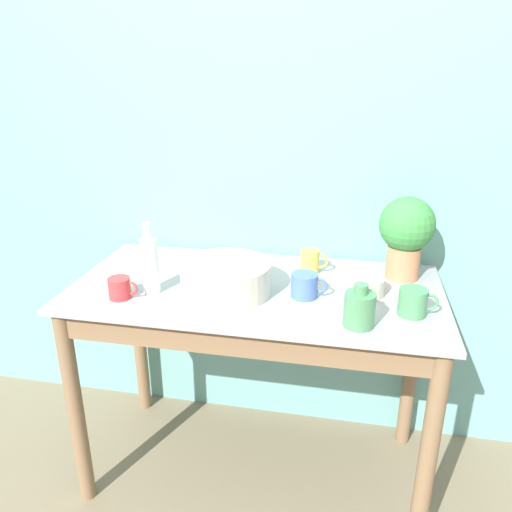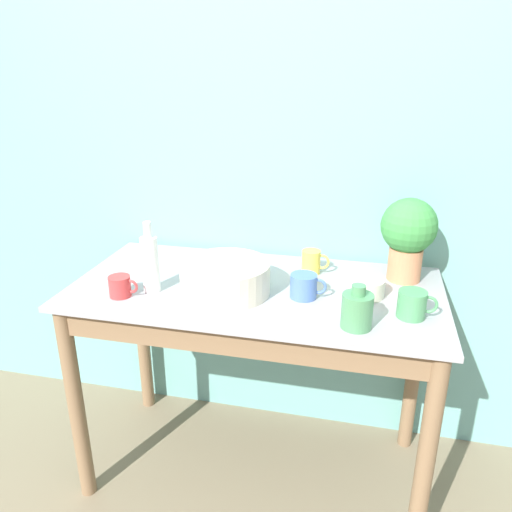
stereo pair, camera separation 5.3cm
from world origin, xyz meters
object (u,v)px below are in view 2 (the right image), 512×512
(mug_yellow, at_px, (312,262))
(mug_green, at_px, (412,304))
(bottle_short, at_px, (357,310))
(mug_red, at_px, (120,286))
(bottle_tall, at_px, (150,263))
(mug_blue, at_px, (304,286))
(potted_plant, at_px, (408,233))
(bowl_wash_large, at_px, (225,278))
(bowl_small_cream, at_px, (366,287))

(mug_yellow, bearing_deg, mug_green, -38.47)
(bottle_short, bearing_deg, mug_red, 177.41)
(bottle_tall, distance_m, mug_yellow, 0.62)
(mug_green, bearing_deg, mug_blue, 169.69)
(potted_plant, height_order, bowl_wash_large, potted_plant)
(bottle_short, bearing_deg, mug_yellow, 115.62)
(potted_plant, bearing_deg, mug_blue, -145.16)
(bowl_small_cream, bearing_deg, bottle_short, -95.30)
(bottle_short, relative_size, mug_blue, 1.12)
(potted_plant, height_order, mug_yellow, potted_plant)
(bottle_tall, distance_m, mug_green, 0.91)
(bottle_tall, bearing_deg, bowl_wash_large, 10.33)
(potted_plant, distance_m, bottle_tall, 0.95)
(bowl_wash_large, relative_size, mug_blue, 2.51)
(bottle_tall, xyz_separation_m, mug_yellow, (0.54, 0.29, -0.06))
(mug_blue, distance_m, bowl_small_cream, 0.22)
(potted_plant, relative_size, mug_green, 2.49)
(mug_yellow, bearing_deg, bottle_short, -64.38)
(bottle_tall, height_order, mug_green, bottle_tall)
(potted_plant, distance_m, bottle_short, 0.46)
(bowl_small_cream, bearing_deg, potted_plant, 52.53)
(bowl_wash_large, relative_size, mug_yellow, 2.95)
(bottle_tall, bearing_deg, mug_blue, 7.48)
(bottle_tall, height_order, bowl_small_cream, bottle_tall)
(bottle_short, distance_m, mug_green, 0.20)
(bottle_short, bearing_deg, mug_blue, 137.25)
(mug_yellow, relative_size, bowl_small_cream, 0.82)
(bowl_wash_large, bearing_deg, mug_red, -162.12)
(bottle_tall, distance_m, bottle_short, 0.74)
(potted_plant, bearing_deg, bottle_tall, -160.63)
(mug_red, bearing_deg, mug_green, 4.11)
(bowl_small_cream, bearing_deg, mug_green, -40.55)
(mug_blue, xyz_separation_m, bowl_small_cream, (0.21, 0.06, -0.01))
(potted_plant, relative_size, mug_yellow, 2.91)
(bottle_tall, relative_size, mug_green, 2.05)
(mug_blue, distance_m, mug_yellow, 0.22)
(bottle_short, distance_m, mug_yellow, 0.44)
(potted_plant, xyz_separation_m, bottle_short, (-0.16, -0.42, -0.13))
(mug_blue, bearing_deg, bottle_short, -42.75)
(bottle_short, bearing_deg, bottle_tall, 172.00)
(mug_red, bearing_deg, mug_yellow, 29.68)
(bottle_short, xyz_separation_m, mug_green, (0.17, 0.11, -0.01))
(potted_plant, relative_size, bowl_wash_large, 0.99)
(mug_red, xyz_separation_m, mug_green, (1.00, 0.07, 0.01))
(mug_yellow, bearing_deg, bowl_wash_large, -138.60)
(bottle_tall, bearing_deg, mug_green, 0.36)
(potted_plant, relative_size, mug_red, 2.95)
(mug_blue, xyz_separation_m, mug_yellow, (-0.00, 0.22, 0.00))
(mug_yellow, bearing_deg, bottle_tall, -151.51)
(bottle_short, distance_m, mug_red, 0.83)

